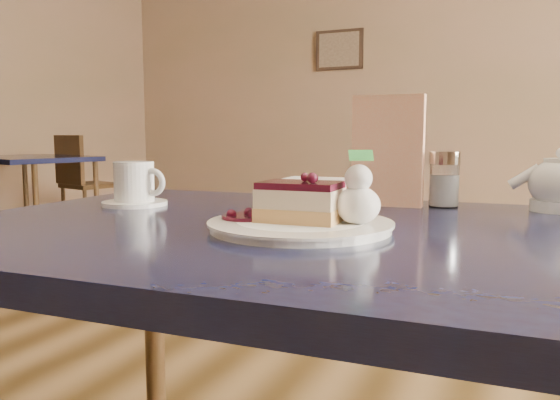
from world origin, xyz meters
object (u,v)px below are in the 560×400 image
at_px(bg_table_far_left, 33,237).
at_px(coffee_set, 135,186).
at_px(cheesecake_slice, 300,202).
at_px(main_table, 311,273).
at_px(dessert_plate, 300,226).

bearing_deg(bg_table_far_left, coffee_set, -24.61).
xyz_separation_m(cheesecake_slice, bg_table_far_left, (-3.10, 2.27, -0.68)).
height_order(main_table, dessert_plate, dessert_plate).
distance_m(main_table, coffee_set, 0.41).
height_order(main_table, coffee_set, coffee_set).
distance_m(main_table, bg_table_far_left, 3.85).
height_order(cheesecake_slice, coffee_set, coffee_set).
bearing_deg(main_table, dessert_plate, -90.00).
height_order(dessert_plate, bg_table_far_left, dessert_plate).
bearing_deg(bg_table_far_left, dessert_plate, -22.51).
bearing_deg(coffee_set, cheesecake_slice, -18.00).
distance_m(cheesecake_slice, coffee_set, 0.40).
relative_size(dessert_plate, coffee_set, 1.94).
xyz_separation_m(main_table, cheesecake_slice, (0.00, -0.05, 0.11)).
bearing_deg(dessert_plate, bg_table_far_left, 143.77).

